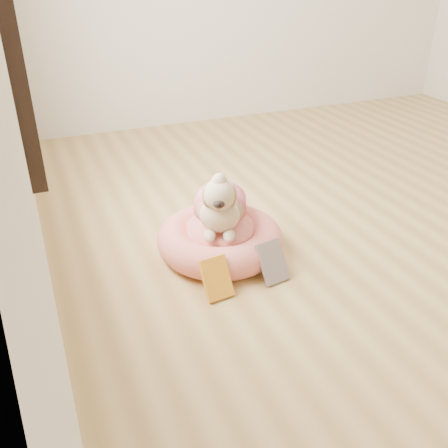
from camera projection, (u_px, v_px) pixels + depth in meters
name	position (u px, v px, depth m)	size (l,w,h in m)	color
floor	(424.00, 220.00, 2.80)	(4.50, 4.50, 0.00)	#B08849
pet_bed	(220.00, 239.00, 2.47)	(0.62, 0.62, 0.16)	#E07B57
dog	(220.00, 194.00, 2.35)	(0.31, 0.44, 0.33)	brown
book_yellow	(216.00, 278.00, 2.16)	(0.12, 0.02, 0.19)	yellow
book_white	(273.00, 262.00, 2.27)	(0.13, 0.02, 0.19)	silver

